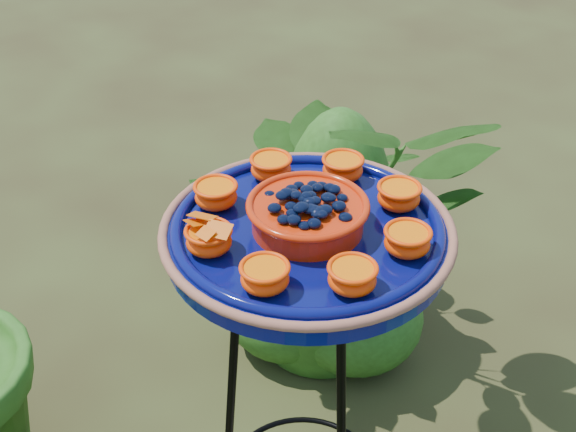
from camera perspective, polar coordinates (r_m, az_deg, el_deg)
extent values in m
torus|color=black|center=(1.17, 1.36, -2.74)|extent=(0.30, 0.30, 0.01)
cylinder|color=black|center=(1.52, 3.83, -12.17)|extent=(0.04, 0.08, 0.80)
cylinder|color=black|center=(1.46, -4.20, -15.10)|extent=(0.06, 0.07, 0.80)
cylinder|color=#070C54|center=(1.16, 1.38, -1.60)|extent=(0.52, 0.52, 0.04)
torus|color=#A25F49|center=(1.15, 1.39, -0.94)|extent=(0.43, 0.43, 0.01)
torus|color=#070C54|center=(1.14, 1.39, -0.80)|extent=(0.39, 0.39, 0.02)
cylinder|color=red|center=(1.13, 1.40, -0.05)|extent=(0.21, 0.21, 0.04)
torus|color=red|center=(1.12, 1.42, 0.78)|extent=(0.18, 0.18, 0.01)
ellipsoid|color=black|center=(1.12, 1.42, 1.01)|extent=(0.14, 0.14, 0.03)
ellipsoid|color=#FF3C02|center=(1.10, 8.47, -1.92)|extent=(0.06, 0.06, 0.03)
cylinder|color=orange|center=(1.09, 8.54, -1.26)|extent=(0.06, 0.06, 0.01)
ellipsoid|color=#FF3C02|center=(1.19, 7.88, 1.27)|extent=(0.06, 0.06, 0.03)
cylinder|color=orange|center=(1.18, 7.94, 1.91)|extent=(0.06, 0.06, 0.01)
ellipsoid|color=#FF3C02|center=(1.25, 3.91, 3.29)|extent=(0.06, 0.06, 0.03)
cylinder|color=orange|center=(1.24, 3.94, 3.91)|extent=(0.06, 0.06, 0.01)
ellipsoid|color=#FF3C02|center=(1.25, -1.22, 3.33)|extent=(0.06, 0.06, 0.03)
cylinder|color=orange|center=(1.24, -1.23, 3.95)|extent=(0.06, 0.06, 0.01)
ellipsoid|color=#FF3C02|center=(1.19, -5.14, 1.36)|extent=(0.06, 0.06, 0.03)
cylinder|color=orange|center=(1.18, -5.18, 2.00)|extent=(0.06, 0.06, 0.01)
ellipsoid|color=#FF3C02|center=(1.10, -5.64, -1.84)|extent=(0.06, 0.06, 0.03)
cylinder|color=orange|center=(1.09, -5.69, -1.17)|extent=(0.06, 0.06, 0.01)
ellipsoid|color=#FF3C02|center=(1.03, -1.66, -4.49)|extent=(0.06, 0.06, 0.03)
cylinder|color=orange|center=(1.02, -1.67, -3.80)|extent=(0.06, 0.06, 0.01)
ellipsoid|color=#FF3C02|center=(1.03, 4.58, -4.52)|extent=(0.06, 0.06, 0.03)
cylinder|color=orange|center=(1.02, 4.62, -3.83)|extent=(0.06, 0.06, 0.01)
cylinder|color=black|center=(1.08, -5.71, -0.78)|extent=(0.02, 0.02, 0.00)
cube|color=#FF6C05|center=(1.09, -6.11, 0.00)|extent=(0.04, 0.04, 0.01)
cube|color=#FF6C05|center=(1.07, -5.01, -0.98)|extent=(0.04, 0.04, 0.01)
imported|color=#254D14|center=(1.97, 3.50, -0.12)|extent=(0.87, 0.90, 0.77)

